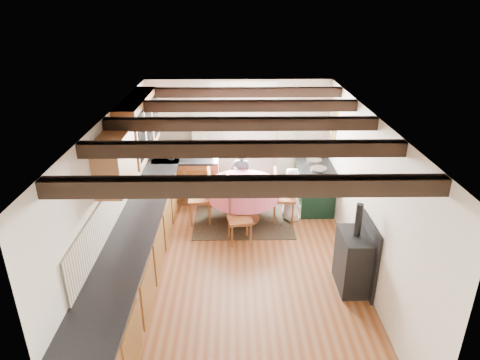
{
  "coord_description": "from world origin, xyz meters",
  "views": [
    {
      "loc": [
        -0.09,
        -5.4,
        3.85
      ],
      "look_at": [
        0.0,
        0.8,
        1.15
      ],
      "focal_mm": 31.58,
      "sensor_mm": 36.0,
      "label": 1
    }
  ],
  "objects_px": {
    "child_far": "(241,177)",
    "cup": "(223,176)",
    "dining_table": "(243,202)",
    "chair_right": "(284,196)",
    "cast_iron_stove": "(355,247)",
    "chair_near": "(240,218)",
    "aga_range": "(314,187)",
    "chair_left": "(200,197)",
    "child_right": "(291,194)"
  },
  "relations": [
    {
      "from": "chair_near",
      "to": "chair_left",
      "type": "height_order",
      "value": "chair_left"
    },
    {
      "from": "dining_table",
      "to": "child_right",
      "type": "relative_size",
      "value": 1.26
    },
    {
      "from": "aga_range",
      "to": "child_right",
      "type": "height_order",
      "value": "child_right"
    },
    {
      "from": "aga_range",
      "to": "child_far",
      "type": "bearing_deg",
      "value": 172.36
    },
    {
      "from": "chair_right",
      "to": "child_right",
      "type": "height_order",
      "value": "child_right"
    },
    {
      "from": "chair_right",
      "to": "cup",
      "type": "relative_size",
      "value": 9.28
    },
    {
      "from": "child_far",
      "to": "cup",
      "type": "height_order",
      "value": "child_far"
    },
    {
      "from": "child_far",
      "to": "cup",
      "type": "bearing_deg",
      "value": 65.1
    },
    {
      "from": "cast_iron_stove",
      "to": "dining_table",
      "type": "bearing_deg",
      "value": 127.4
    },
    {
      "from": "chair_left",
      "to": "aga_range",
      "type": "height_order",
      "value": "chair_left"
    },
    {
      "from": "dining_table",
      "to": "child_far",
      "type": "distance_m",
      "value": 0.73
    },
    {
      "from": "chair_left",
      "to": "child_right",
      "type": "relative_size",
      "value": 1.0
    },
    {
      "from": "chair_near",
      "to": "child_right",
      "type": "height_order",
      "value": "child_right"
    },
    {
      "from": "chair_right",
      "to": "child_far",
      "type": "distance_m",
      "value": 1.04
    },
    {
      "from": "aga_range",
      "to": "cast_iron_stove",
      "type": "xyz_separation_m",
      "value": [
        0.11,
        -2.48,
        0.21
      ]
    },
    {
      "from": "chair_near",
      "to": "child_far",
      "type": "relative_size",
      "value": 0.77
    },
    {
      "from": "chair_right",
      "to": "cup",
      "type": "distance_m",
      "value": 1.17
    },
    {
      "from": "chair_left",
      "to": "aga_range",
      "type": "distance_m",
      "value": 2.25
    },
    {
      "from": "child_right",
      "to": "cup",
      "type": "relative_size",
      "value": 9.33
    },
    {
      "from": "aga_range",
      "to": "child_right",
      "type": "distance_m",
      "value": 0.68
    },
    {
      "from": "chair_left",
      "to": "cup",
      "type": "xyz_separation_m",
      "value": [
        0.43,
        0.22,
        0.31
      ]
    },
    {
      "from": "chair_near",
      "to": "child_far",
      "type": "bearing_deg",
      "value": 77.33
    },
    {
      "from": "child_far",
      "to": "cup",
      "type": "xyz_separation_m",
      "value": [
        -0.34,
        -0.5,
        0.23
      ]
    },
    {
      "from": "cup",
      "to": "chair_near",
      "type": "bearing_deg",
      "value": -73.09
    },
    {
      "from": "dining_table",
      "to": "child_far",
      "type": "bearing_deg",
      "value": 91.75
    },
    {
      "from": "cast_iron_stove",
      "to": "aga_range",
      "type": "bearing_deg",
      "value": 92.54
    },
    {
      "from": "child_far",
      "to": "child_right",
      "type": "relative_size",
      "value": 1.16
    },
    {
      "from": "dining_table",
      "to": "aga_range",
      "type": "xyz_separation_m",
      "value": [
        1.4,
        0.51,
        0.07
      ]
    },
    {
      "from": "aga_range",
      "to": "chair_left",
      "type": "bearing_deg",
      "value": -166.45
    },
    {
      "from": "cup",
      "to": "chair_right",
      "type": "bearing_deg",
      "value": -10.21
    },
    {
      "from": "cup",
      "to": "dining_table",
      "type": "bearing_deg",
      "value": -29.42
    },
    {
      "from": "aga_range",
      "to": "cup",
      "type": "bearing_deg",
      "value": -170.12
    },
    {
      "from": "chair_near",
      "to": "child_far",
      "type": "xyz_separation_m",
      "value": [
        0.05,
        1.44,
        0.13
      ]
    },
    {
      "from": "cast_iron_stove",
      "to": "cup",
      "type": "relative_size",
      "value": 12.18
    },
    {
      "from": "dining_table",
      "to": "cast_iron_stove",
      "type": "distance_m",
      "value": 2.5
    },
    {
      "from": "chair_near",
      "to": "cast_iron_stove",
      "type": "xyz_separation_m",
      "value": [
        1.58,
        -1.24,
        0.21
      ]
    },
    {
      "from": "cast_iron_stove",
      "to": "chair_near",
      "type": "bearing_deg",
      "value": 142.01
    },
    {
      "from": "chair_near",
      "to": "child_right",
      "type": "bearing_deg",
      "value": 29.08
    },
    {
      "from": "dining_table",
      "to": "chair_left",
      "type": "height_order",
      "value": "chair_left"
    },
    {
      "from": "chair_left",
      "to": "chair_right",
      "type": "relative_size",
      "value": 1.01
    },
    {
      "from": "aga_range",
      "to": "cast_iron_stove",
      "type": "height_order",
      "value": "cast_iron_stove"
    },
    {
      "from": "chair_near",
      "to": "child_right",
      "type": "distance_m",
      "value": 1.25
    },
    {
      "from": "dining_table",
      "to": "chair_near",
      "type": "distance_m",
      "value": 0.74
    },
    {
      "from": "dining_table",
      "to": "chair_right",
      "type": "height_order",
      "value": "chair_right"
    },
    {
      "from": "cast_iron_stove",
      "to": "child_right",
      "type": "distance_m",
      "value": 2.13
    },
    {
      "from": "child_right",
      "to": "child_far",
      "type": "bearing_deg",
      "value": 36.99
    },
    {
      "from": "cast_iron_stove",
      "to": "child_far",
      "type": "xyz_separation_m",
      "value": [
        -1.53,
        2.67,
        -0.07
      ]
    },
    {
      "from": "chair_left",
      "to": "cast_iron_stove",
      "type": "distance_m",
      "value": 3.02
    },
    {
      "from": "chair_near",
      "to": "cast_iron_stove",
      "type": "bearing_deg",
      "value": -48.49
    },
    {
      "from": "chair_right",
      "to": "dining_table",
      "type": "bearing_deg",
      "value": 94.78
    }
  ]
}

